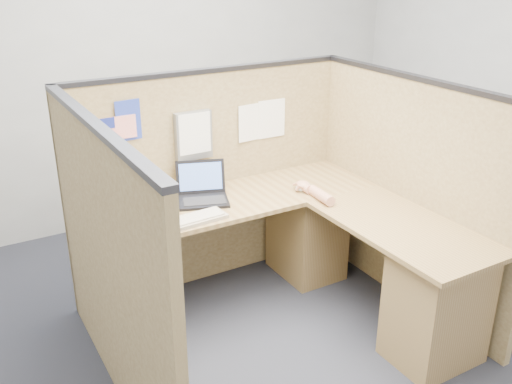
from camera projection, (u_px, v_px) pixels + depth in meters
floor at (287, 345)px, 3.49m from camera, size 5.00×5.00×0.00m
wall_back at (144, 60)px, 4.75m from camera, size 5.00×0.00×5.00m
cubicle_partitions at (253, 206)px, 3.54m from camera, size 2.06×1.83×1.53m
l_desk at (288, 261)px, 3.66m from camera, size 1.95×1.75×0.73m
laptop at (199, 191)px, 3.71m from camera, size 0.38×0.40×0.23m
keyboard at (189, 220)px, 3.40m from camera, size 0.47×0.19×0.03m
mouse at (303, 188)px, 3.86m from camera, size 0.12×0.09×0.04m
hand_forearm at (315, 192)px, 3.75m from camera, size 0.10×0.37×0.08m
blue_poster at (130, 120)px, 3.52m from camera, size 0.19×0.03×0.26m
american_flag at (115, 131)px, 3.48m from camera, size 0.23×0.01×0.39m
file_holder at (194, 135)px, 3.75m from camera, size 0.25×0.05×0.32m
paper_left at (251, 123)px, 3.97m from camera, size 0.20×0.02×0.26m
paper_right at (272, 119)px, 4.05m from camera, size 0.21×0.01×0.27m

